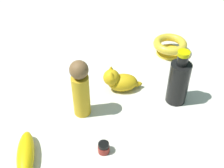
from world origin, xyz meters
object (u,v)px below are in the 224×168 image
(nail_polish_jar, at_px, (104,148))
(bottle_tall, at_px, (179,81))
(bowl, at_px, (170,45))
(banana, at_px, (26,154))
(person_figure_adult, at_px, (81,88))
(cat_figurine, at_px, (119,81))

(nail_polish_jar, bearing_deg, bottle_tall, -141.42)
(bowl, bearing_deg, nail_polish_jar, 59.09)
(banana, bearing_deg, nail_polish_jar, -91.57)
(person_figure_adult, bearing_deg, bottle_tall, -172.71)
(banana, relative_size, nail_polish_jar, 4.70)
(bottle_tall, relative_size, bowl, 1.46)
(nail_polish_jar, distance_m, bowl, 0.56)
(bottle_tall, height_order, bowl, bottle_tall)
(nail_polish_jar, bearing_deg, bowl, -120.91)
(bottle_tall, bearing_deg, nail_polish_jar, 38.58)
(nail_polish_jar, bearing_deg, banana, 4.15)
(cat_figurine, height_order, banana, cat_figurine)
(banana, distance_m, nail_polish_jar, 0.22)
(cat_figurine, distance_m, bowl, 0.31)
(bowl, bearing_deg, banana, 44.51)
(banana, height_order, bottle_tall, bottle_tall)
(cat_figurine, bearing_deg, bottle_tall, 160.48)
(person_figure_adult, xyz_separation_m, cat_figurine, (-0.13, -0.11, -0.07))
(banana, height_order, nail_polish_jar, banana)
(banana, xyz_separation_m, bottle_tall, (-0.47, -0.22, 0.06))
(banana, relative_size, bowl, 1.18)
(cat_figurine, xyz_separation_m, nail_polish_jar, (0.06, 0.27, -0.02))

